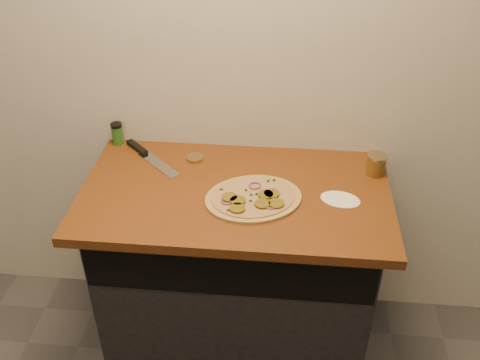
# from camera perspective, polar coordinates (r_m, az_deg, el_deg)

# --- Properties ---
(cabinet) EXTENTS (1.10, 0.60, 0.86)m
(cabinet) POSITION_cam_1_polar(r_m,az_deg,el_deg) (2.40, -0.37, -9.77)
(cabinet) COLOR black
(cabinet) RESTS_ON ground
(countertop) EXTENTS (1.20, 0.70, 0.04)m
(countertop) POSITION_cam_1_polar(r_m,az_deg,el_deg) (2.08, -0.49, -1.46)
(countertop) COLOR brown
(countertop) RESTS_ON cabinet
(pizza) EXTENTS (0.46, 0.46, 0.02)m
(pizza) POSITION_cam_1_polar(r_m,az_deg,el_deg) (2.01, 1.46, -1.94)
(pizza) COLOR tan
(pizza) RESTS_ON countertop
(chefs_knife) EXTENTS (0.28, 0.27, 0.02)m
(chefs_knife) POSITION_cam_1_polar(r_m,az_deg,el_deg) (2.30, -9.89, 2.62)
(chefs_knife) COLOR #B7BAC1
(chefs_knife) RESTS_ON countertop
(mason_jar_lid) EXTENTS (0.10, 0.10, 0.02)m
(mason_jar_lid) POSITION_cam_1_polar(r_m,az_deg,el_deg) (2.26, -4.86, 2.34)
(mason_jar_lid) COLOR tan
(mason_jar_lid) RESTS_ON countertop
(salsa_jar) EXTENTS (0.08, 0.08, 0.09)m
(salsa_jar) POSITION_cam_1_polar(r_m,az_deg,el_deg) (2.21, 14.30, 1.64)
(salsa_jar) COLOR #9F1A0F
(salsa_jar) RESTS_ON countertop
(spice_shaker) EXTENTS (0.05, 0.05, 0.10)m
(spice_shaker) POSITION_cam_1_polar(r_m,az_deg,el_deg) (2.40, -12.96, 4.86)
(spice_shaker) COLOR #28641F
(spice_shaker) RESTS_ON countertop
(flour_spill) EXTENTS (0.18, 0.18, 0.00)m
(flour_spill) POSITION_cam_1_polar(r_m,az_deg,el_deg) (2.05, 10.65, -2.04)
(flour_spill) COLOR white
(flour_spill) RESTS_ON countertop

